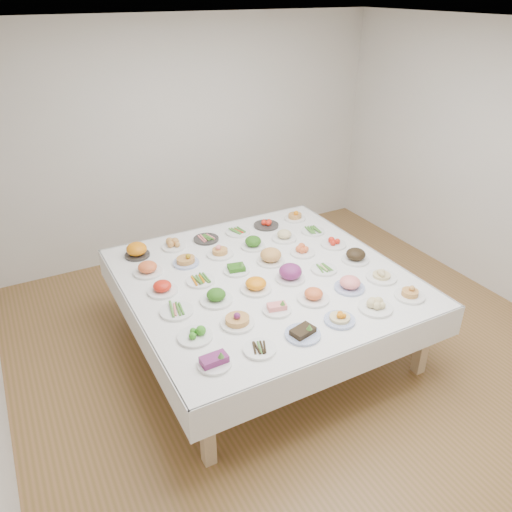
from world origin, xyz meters
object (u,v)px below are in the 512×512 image
display_table (264,281)px  dish_0 (214,359)px  dish_18 (162,285)px  dish_35 (295,215)px

display_table → dish_0: size_ratio=10.20×
dish_0 → dish_18: 1.06m
dish_18 → dish_35: (1.79, 0.73, -0.01)m
dish_35 → dish_18: bearing=-157.8°
dish_0 → dish_18: dish_18 is taller
dish_0 → dish_35: dish_35 is taller
display_table → dish_35: bearing=45.1°
display_table → dish_0: 1.26m
dish_0 → dish_18: size_ratio=0.93×
dish_18 → dish_0: bearing=-89.6°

